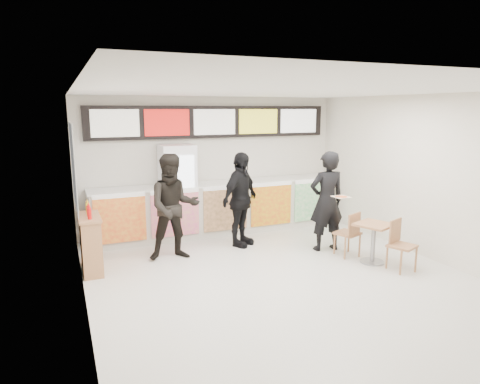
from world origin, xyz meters
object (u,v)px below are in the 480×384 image
customer_main (327,201)px  cafe_table (374,236)px  condiment_ledge (91,243)px  customer_mid (240,200)px  customer_left (174,207)px  drinks_fridge (178,192)px  service_counter (220,208)px

customer_main → cafe_table: (0.38, -0.95, -0.47)m
customer_main → condiment_ledge: customer_main is taller
customer_main → cafe_table: customer_main is taller
customer_mid → condiment_ledge: 2.94m
customer_mid → customer_left: bearing=154.9°
drinks_fridge → cafe_table: drinks_fridge is taller
customer_left → customer_mid: 1.44m
customer_main → customer_left: bearing=-7.6°
service_counter → customer_mid: customer_mid is taller
customer_left → condiment_ledge: customer_left is taller
cafe_table → customer_left: bearing=132.1°
customer_mid → drinks_fridge: bearing=99.2°
drinks_fridge → condiment_ledge: 2.38m
customer_left → cafe_table: 3.64m
customer_mid → cafe_table: (1.81, -1.85, -0.45)m
condiment_ledge → service_counter: bearing=25.5°
service_counter → drinks_fridge: drinks_fridge is taller
service_counter → cafe_table: size_ratio=3.66×
customer_left → drinks_fridge: bearing=78.4°
drinks_fridge → customer_main: size_ratio=1.03×
drinks_fridge → customer_mid: size_ratio=1.05×
customer_main → condiment_ledge: bearing=-2.1°
customer_main → customer_mid: (-1.43, 0.90, -0.02)m
customer_main → cafe_table: 1.12m
drinks_fridge → cafe_table: 4.06m
service_counter → customer_left: (-1.35, -1.26, 0.40)m
service_counter → condiment_ledge: 3.13m
drinks_fridge → customer_main: 3.11m
service_counter → customer_mid: 1.09m
customer_left → customer_main: bearing=-6.7°
drinks_fridge → customer_left: bearing=-108.0°
service_counter → drinks_fridge: 1.03m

